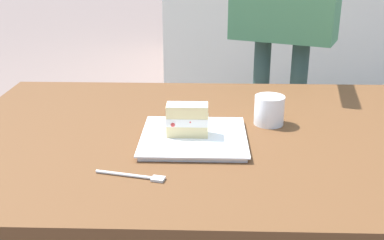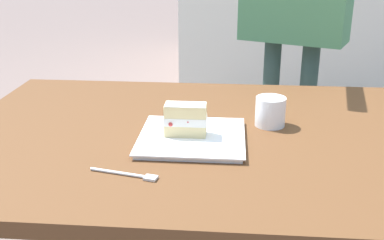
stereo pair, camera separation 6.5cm
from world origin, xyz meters
name	(u,v)px [view 1 (the left image)]	position (x,y,z in m)	size (l,w,h in m)	color
patio_table	(204,158)	(0.00, 0.00, 0.62)	(1.47, 1.01, 0.71)	brown
dessert_plate	(192,138)	(-0.03, -0.07, 0.72)	(0.29, 0.29, 0.02)	white
cake_slice	(185,120)	(-0.05, -0.06, 0.77)	(0.12, 0.07, 0.09)	#EAD18C
dessert_fork	(133,176)	(-0.16, -0.29, 0.71)	(0.17, 0.05, 0.01)	silver
coffee_cup	(268,110)	(0.19, 0.07, 0.75)	(0.09, 0.09, 0.09)	white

